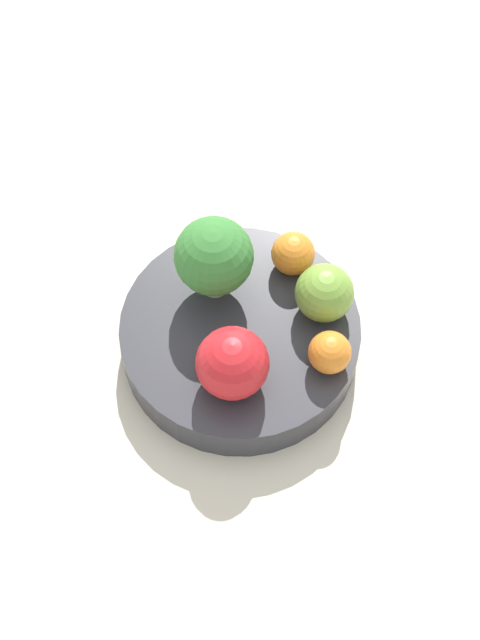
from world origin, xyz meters
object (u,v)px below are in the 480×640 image
at_px(broccoli, 214,257).
at_px(apple_red, 235,364).
at_px(bowl, 240,337).
at_px(apple_green, 324,293).
at_px(orange_front, 330,352).
at_px(orange_back, 293,254).

height_order(broccoli, apple_red, broccoli).
xyz_separation_m(bowl, apple_red, (-0.05, -0.00, 0.05)).
relative_size(apple_red, apple_green, 1.19).
bearing_deg(broccoli, bowl, -144.20).
xyz_separation_m(broccoli, orange_front, (-0.06, -0.10, -0.03)).
bearing_deg(apple_red, orange_front, -71.30).
bearing_deg(bowl, apple_green, -69.03).
bearing_deg(broccoli, orange_back, -64.80).
height_order(bowl, apple_green, apple_green).
distance_m(bowl, orange_back, 0.08).
relative_size(bowl, orange_front, 5.77).
distance_m(apple_red, orange_front, 0.08).
distance_m(broccoli, apple_green, 0.09).
relative_size(apple_red, orange_front, 1.67).
distance_m(bowl, broccoli, 0.08).
bearing_deg(orange_front, orange_back, 22.45).
xyz_separation_m(bowl, apple_green, (0.02, -0.06, 0.04)).
relative_size(broccoli, apple_green, 1.64).
bearing_deg(bowl, orange_back, -29.93).
distance_m(orange_front, orange_back, 0.10).
bearing_deg(apple_green, orange_front, -170.60).
xyz_separation_m(broccoli, apple_green, (-0.01, -0.09, -0.02)).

